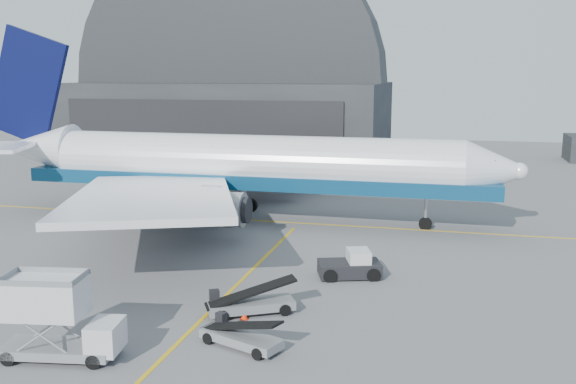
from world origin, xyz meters
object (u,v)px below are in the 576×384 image
(pushback_tug, at_px, (351,266))
(belt_loader_a, at_px, (250,303))
(belt_loader_b, at_px, (240,336))
(airliner, at_px, (232,164))
(catering_truck, at_px, (56,319))

(pushback_tug, xyz_separation_m, belt_loader_a, (-4.60, -8.15, -0.10))
(pushback_tug, relative_size, belt_loader_a, 0.91)
(belt_loader_b, bearing_deg, belt_loader_a, 122.42)
(airliner, xyz_separation_m, belt_loader_b, (9.79, -27.45, -4.60))
(airliner, distance_m, belt_loader_a, 25.13)
(airliner, bearing_deg, pushback_tug, -47.82)
(airliner, relative_size, pushback_tug, 11.32)
(airliner, xyz_separation_m, pushback_tug, (13.50, -14.90, -4.43))
(airliner, bearing_deg, belt_loader_b, -70.37)
(pushback_tug, bearing_deg, belt_loader_a, -137.58)
(airliner, distance_m, pushback_tug, 20.59)
(belt_loader_b, bearing_deg, catering_truck, -135.94)
(catering_truck, xyz_separation_m, belt_loader_b, (8.10, 3.44, -1.46))
(catering_truck, xyz_separation_m, pushback_tug, (11.82, 15.98, -1.29))
(airliner, relative_size, belt_loader_a, 10.25)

